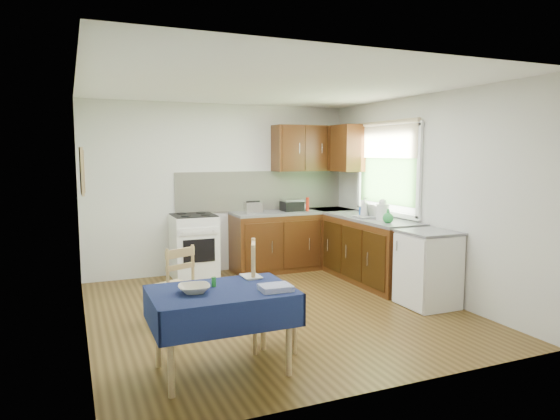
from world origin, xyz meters
name	(u,v)px	position (x,y,z in m)	size (l,w,h in m)	color
floor	(275,310)	(0.00, 0.00, 0.00)	(4.20, 4.20, 0.00)	#442F12
ceiling	(274,86)	(0.00, 0.00, 2.50)	(4.00, 4.20, 0.02)	white
wall_back	(221,188)	(0.00, 2.10, 1.25)	(4.00, 0.02, 2.50)	silver
wall_front	(385,226)	(0.00, -2.10, 1.25)	(4.00, 0.02, 2.50)	silver
wall_left	(81,208)	(-2.00, 0.00, 1.25)	(0.02, 4.20, 2.50)	silver
wall_right	(421,195)	(2.00, 0.00, 1.25)	(0.02, 4.20, 2.50)	silver
base_cabinets	(328,245)	(1.36, 1.26, 0.43)	(1.90, 2.30, 0.86)	#361909
worktop_back	(293,212)	(1.05, 1.80, 0.88)	(1.90, 0.60, 0.04)	slate
worktop_right	(371,219)	(1.70, 0.65, 0.88)	(0.60, 1.70, 0.04)	slate
worktop_corner	(331,210)	(1.70, 1.80, 0.88)	(0.60, 0.60, 0.04)	slate
splashback	(262,191)	(0.65, 2.08, 1.20)	(2.70, 0.02, 0.60)	beige
upper_cabinets	(321,148)	(1.52, 1.80, 1.85)	(1.20, 0.85, 0.70)	#361909
stove	(194,246)	(-0.50, 1.80, 0.46)	(0.60, 0.61, 0.92)	white
window	(387,162)	(1.97, 0.70, 1.65)	(0.04, 1.48, 1.26)	#325C25
fridge	(428,269)	(1.70, -0.55, 0.44)	(0.58, 0.60, 0.89)	white
corkboard	(82,171)	(-1.97, 0.30, 1.60)	(0.04, 0.62, 0.47)	tan
dining_table	(222,302)	(-1.00, -1.31, 0.58)	(1.14, 0.77, 0.69)	#0F143C
chair_far	(174,283)	(-1.14, -0.07, 0.45)	(0.49, 0.49, 0.84)	tan
chair_near	(269,292)	(-0.46, -0.98, 0.52)	(0.56, 0.56, 0.99)	tan
toaster	(253,208)	(0.35, 1.69, 0.99)	(0.24, 0.15, 0.19)	silver
sandwich_press	(292,205)	(1.02, 1.79, 0.99)	(0.30, 0.26, 0.18)	black
sauce_bottle	(308,204)	(1.22, 1.65, 1.00)	(0.05, 0.05, 0.21)	#B4230E
yellow_packet	(292,206)	(1.06, 1.88, 0.97)	(0.11, 0.07, 0.14)	yellow
dish_rack	(370,216)	(1.68, 0.67, 0.92)	(0.39, 0.30, 0.19)	gray
kettle	(383,210)	(1.71, 0.39, 1.02)	(0.16, 0.16, 0.28)	white
cup	(302,207)	(1.17, 1.72, 0.95)	(0.13, 0.13, 0.11)	white
soap_bottle_a	(364,207)	(1.63, 0.72, 1.04)	(0.10, 0.10, 0.27)	white
soap_bottle_b	(363,209)	(1.68, 0.85, 0.99)	(0.08, 0.08, 0.18)	#1E53B2
soap_bottle_c	(388,216)	(1.60, 0.12, 0.99)	(0.14, 0.14, 0.18)	#268D3E
plate_bowl	(194,289)	(-1.23, -1.32, 0.72)	(0.25, 0.25, 0.06)	beige
book	(243,277)	(-0.73, -1.04, 0.69)	(0.15, 0.21, 0.02)	white
spice_jar	(214,282)	(-1.04, -1.21, 0.73)	(0.04, 0.04, 0.08)	#227F2D
tea_towel	(276,288)	(-0.61, -1.51, 0.71)	(0.25, 0.20, 0.04)	navy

